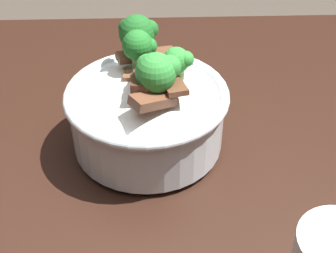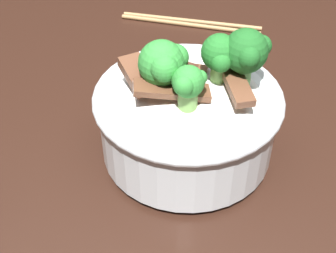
% 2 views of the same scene
% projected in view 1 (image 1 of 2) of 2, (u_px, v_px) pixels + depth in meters
% --- Properties ---
extents(dining_table, '(1.26, 0.78, 0.75)m').
position_uv_depth(dining_table, '(213.00, 211.00, 0.70)').
color(dining_table, black).
rests_on(dining_table, ground).
extents(rice_bowl, '(0.20, 0.20, 0.16)m').
position_uv_depth(rice_bowl, '(147.00, 106.00, 0.60)').
color(rice_bowl, silver).
rests_on(rice_bowl, dining_table).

